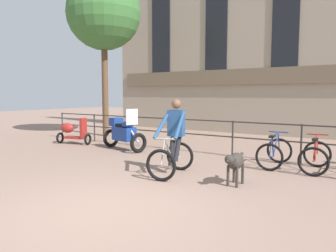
# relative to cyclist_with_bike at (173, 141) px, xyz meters

# --- Properties ---
(ground_plane) EXTENTS (60.00, 60.00, 0.00)m
(ground_plane) POSITION_rel_cyclist_with_bike_xyz_m (0.32, -2.52, -0.76)
(ground_plane) COLOR #8E7060
(canal_railing) EXTENTS (15.05, 0.05, 1.05)m
(canal_railing) POSITION_rel_cyclist_with_bike_xyz_m (0.32, 2.68, -0.05)
(canal_railing) COLOR #2D2B28
(canal_railing) RESTS_ON ground_plane
(building_facade) EXTENTS (18.00, 0.72, 9.22)m
(building_facade) POSITION_rel_cyclist_with_bike_xyz_m (0.32, 8.47, 3.83)
(building_facade) COLOR gray
(building_facade) RESTS_ON ground_plane
(cyclist_with_bike) EXTENTS (0.88, 1.27, 1.70)m
(cyclist_with_bike) POSITION_rel_cyclist_with_bike_xyz_m (0.00, 0.00, 0.00)
(cyclist_with_bike) COLOR black
(cyclist_with_bike) RESTS_ON ground_plane
(dog) EXTENTS (0.30, 0.88, 0.66)m
(dog) POSITION_rel_cyclist_with_bike_xyz_m (1.52, -0.12, -0.29)
(dog) COLOR #332D28
(dog) RESTS_ON ground_plane
(parked_motorcycle) EXTENTS (1.74, 0.99, 1.35)m
(parked_motorcycle) POSITION_rel_cyclist_with_bike_xyz_m (-3.10, 1.85, -0.20)
(parked_motorcycle) COLOR black
(parked_motorcycle) RESTS_ON ground_plane
(parked_bicycle_near_lamp) EXTENTS (0.70, 1.14, 0.86)m
(parked_bicycle_near_lamp) POSITION_rel_cyclist_with_bike_xyz_m (1.70, 2.02, -0.41)
(parked_bicycle_near_lamp) COLOR black
(parked_bicycle_near_lamp) RESTS_ON ground_plane
(parked_bicycle_mid_left) EXTENTS (0.75, 1.16, 0.86)m
(parked_bicycle_mid_left) POSITION_rel_cyclist_with_bike_xyz_m (2.65, 2.02, -0.41)
(parked_bicycle_mid_left) COLOR black
(parked_bicycle_mid_left) RESTS_ON ground_plane
(parked_scooter) EXTENTS (1.34, 0.69, 0.96)m
(parked_scooter) POSITION_rel_cyclist_with_bike_xyz_m (-5.48, 1.77, -0.30)
(parked_scooter) COLOR black
(parked_scooter) RESTS_ON ground_plane
(tree_canalside_left) EXTENTS (3.12, 3.12, 6.78)m
(tree_canalside_left) POSITION_rel_cyclist_with_bike_xyz_m (-6.13, 4.14, 4.43)
(tree_canalside_left) COLOR brown
(tree_canalside_left) RESTS_ON ground_plane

